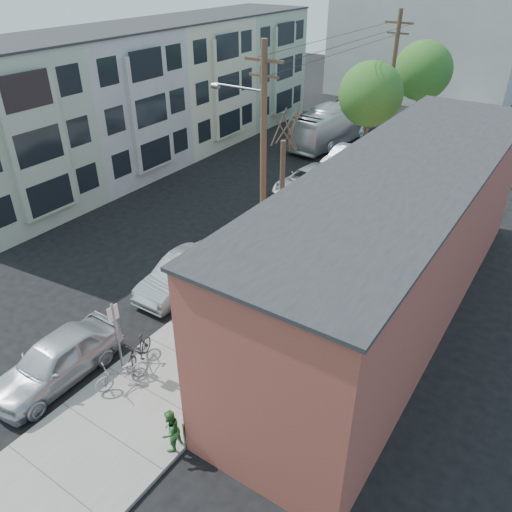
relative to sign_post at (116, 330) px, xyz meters
The scene contains 27 objects.
ground 4.72m from the sign_post, 122.71° to the left, with size 120.00×120.00×0.00m, color black.
sidewalk 14.89m from the sign_post, 82.62° to the left, with size 4.50×58.00×0.15m, color gray.
cafe_building 11.00m from the sign_post, 52.51° to the left, with size 6.60×20.20×6.61m.
apartment_row 22.82m from the sign_post, 128.81° to the left, with size 6.30×32.00×9.00m.
end_cap_building 46.06m from the sign_post, 95.44° to the left, with size 18.00×8.00×12.00m, color #B2B1AC.
sign_post is the anchor object (origin of this frame).
parking_meter_near 4.56m from the sign_post, 91.28° to the left, with size 0.14×0.14×1.24m.
parking_meter_far 12.85m from the sign_post, 90.45° to the left, with size 0.14×0.14×1.24m.
utility_pole_near 9.80m from the sign_post, 89.75° to the left, with size 3.57×0.28×10.00m.
utility_pole_far 24.62m from the sign_post, 89.76° to the left, with size 1.80×0.28×10.00m.
tree_bare 10.29m from the sign_post, 87.48° to the left, with size 0.24×0.24×5.70m.
tree_leafy_mid 20.51m from the sign_post, 88.72° to the left, with size 3.75×3.75×7.66m.
tree_leafy_far 30.05m from the sign_post, 89.13° to the left, with size 4.20×4.20×7.66m.
patio_chair_a 3.88m from the sign_post, ahead, with size 0.50×0.50×0.88m, color #113E1E, non-canonical shape.
patio_chair_b 4.33m from the sign_post, 30.00° to the left, with size 0.50×0.50×0.88m, color #113E1E, non-canonical shape.
patron_grey 3.23m from the sign_post, 19.31° to the left, with size 0.59×0.38×1.61m, color gray.
patron_green 4.28m from the sign_post, 22.76° to the right, with size 0.73×0.57×1.50m, color #34752F.
cyclist 4.21m from the sign_post, 62.95° to the left, with size 1.06×0.61×1.64m, color maroon.
cyclist_bike 4.28m from the sign_post, 62.95° to the left, with size 0.70×2.01×1.06m, color black.
parked_bike_a 1.31m from the sign_post, 54.80° to the left, with size 0.50×1.77×1.06m, color black.
parked_bike_b 1.48m from the sign_post, 40.99° to the right, with size 0.67×1.92×1.01m, color gray.
car_0 2.40m from the sign_post, 135.30° to the right, with size 1.98×4.93×1.68m, color silver.
car_1 5.46m from the sign_post, 106.81° to the left, with size 1.69×4.85×1.60m, color #9EA2A6.
car_2 11.77m from the sign_post, 97.61° to the left, with size 1.89×4.66×1.35m, color black.
car_3 17.81m from the sign_post, 96.64° to the left, with size 2.48×5.38×1.49m, color #AFB1B7.
car_4 23.12m from the sign_post, 95.28° to the left, with size 1.50×4.30×1.42m, color #A0A3A7.
bus 28.33m from the sign_post, 100.31° to the left, with size 2.50×10.69×2.98m, color white.
Camera 1 is at (13.81, -12.09, 12.94)m, focal length 35.00 mm.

